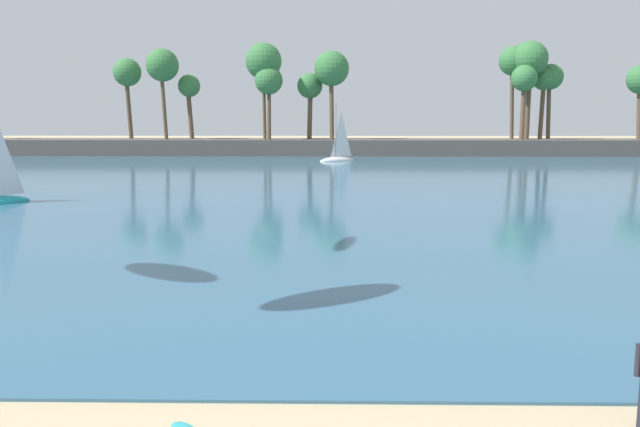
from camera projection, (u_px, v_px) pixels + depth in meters
name	position (u px, v px, depth m)	size (l,w,h in m)	color
sea	(301.00, 163.00, 61.46)	(220.00, 102.83, 0.06)	#33607F
palm_headland	(316.00, 122.00, 72.16)	(90.33, 6.00, 12.56)	#514C47
sailboat_near_shore	(338.00, 155.00, 63.32)	(4.04, 3.48, 5.98)	white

